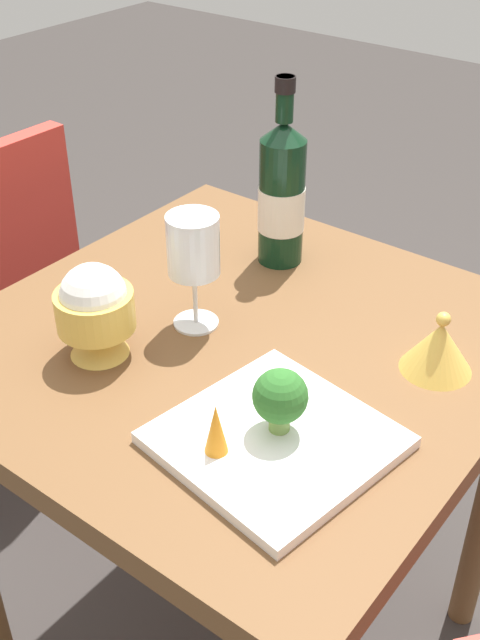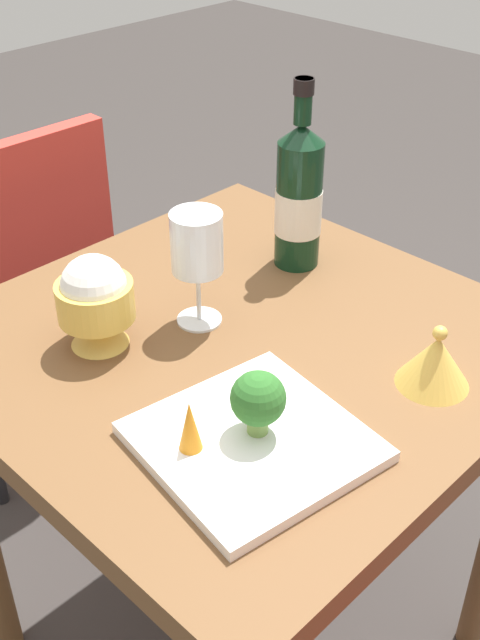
{
  "view_description": "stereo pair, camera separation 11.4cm",
  "coord_description": "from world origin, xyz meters",
  "px_view_note": "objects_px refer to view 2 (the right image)",
  "views": [
    {
      "loc": [
        -0.75,
        -0.58,
        1.41
      ],
      "look_at": [
        0.0,
        0.0,
        0.77
      ],
      "focal_mm": 44.46,
      "sensor_mm": 36.0,
      "label": 1
    },
    {
      "loc": [
        -0.67,
        -0.66,
        1.41
      ],
      "look_at": [
        0.0,
        0.0,
        0.77
      ],
      "focal_mm": 44.46,
      "sensor_mm": 36.0,
      "label": 2
    }
  ],
  "objects_px": {
    "chair_by_wall": "(15,272)",
    "wine_bottle": "(299,196)",
    "serving_plate": "(253,442)",
    "wine_glass": "(197,246)",
    "rice_bowl_lid": "(435,361)",
    "carrot_garnish_left": "(190,426)",
    "broccoli_floret": "(258,400)",
    "rice_bowl": "(95,300)"
  },
  "relations": [
    {
      "from": "chair_by_wall",
      "to": "wine_bottle",
      "type": "bearing_deg",
      "value": -73.2
    },
    {
      "from": "wine_bottle",
      "to": "serving_plate",
      "type": "bearing_deg",
      "value": -145.4
    },
    {
      "from": "wine_glass",
      "to": "rice_bowl_lid",
      "type": "height_order",
      "value": "wine_glass"
    },
    {
      "from": "chair_by_wall",
      "to": "wine_glass",
      "type": "relative_size",
      "value": 4.75
    },
    {
      "from": "chair_by_wall",
      "to": "rice_bowl_lid",
      "type": "xyz_separation_m",
      "value": [
        0.07,
        -0.99,
        0.25
      ]
    },
    {
      "from": "wine_bottle",
      "to": "carrot_garnish_left",
      "type": "height_order",
      "value": "wine_bottle"
    },
    {
      "from": "serving_plate",
      "to": "wine_glass",
      "type": "bearing_deg",
      "value": 60.17
    },
    {
      "from": "wine_bottle",
      "to": "carrot_garnish_left",
      "type": "bearing_deg",
      "value": -153.51
    },
    {
      "from": "rice_bowl_lid",
      "to": "broccoli_floret",
      "type": "height_order",
      "value": "broccoli_floret"
    },
    {
      "from": "rice_bowl",
      "to": "carrot_garnish_left",
      "type": "xyz_separation_m",
      "value": [
        -0.07,
        -0.27,
        -0.02
      ]
    },
    {
      "from": "wine_glass",
      "to": "serving_plate",
      "type": "relative_size",
      "value": 0.63
    },
    {
      "from": "carrot_garnish_left",
      "to": "serving_plate",
      "type": "bearing_deg",
      "value": -31.61
    },
    {
      "from": "rice_bowl_lid",
      "to": "serving_plate",
      "type": "relative_size",
      "value": 0.35
    },
    {
      "from": "rice_bowl",
      "to": "rice_bowl_lid",
      "type": "distance_m",
      "value": 0.47
    },
    {
      "from": "rice_bowl",
      "to": "rice_bowl_lid",
      "type": "bearing_deg",
      "value": -56.94
    },
    {
      "from": "carrot_garnish_left",
      "to": "broccoli_floret",
      "type": "bearing_deg",
      "value": -25.63
    },
    {
      "from": "serving_plate",
      "to": "rice_bowl_lid",
      "type": "bearing_deg",
      "value": -18.51
    },
    {
      "from": "chair_by_wall",
      "to": "rice_bowl_lid",
      "type": "bearing_deg",
      "value": -85.5
    },
    {
      "from": "wine_bottle",
      "to": "rice_bowl",
      "type": "distance_m",
      "value": 0.38
    },
    {
      "from": "wine_bottle",
      "to": "serving_plate",
      "type": "height_order",
      "value": "wine_bottle"
    },
    {
      "from": "serving_plate",
      "to": "chair_by_wall",
      "type": "bearing_deg",
      "value": 77.83
    },
    {
      "from": "serving_plate",
      "to": "broccoli_floret",
      "type": "relative_size",
      "value": 3.33
    },
    {
      "from": "carrot_garnish_left",
      "to": "chair_by_wall",
      "type": "bearing_deg",
      "value": 73.23
    },
    {
      "from": "rice_bowl",
      "to": "serving_plate",
      "type": "relative_size",
      "value": 0.5
    },
    {
      "from": "broccoli_floret",
      "to": "wine_bottle",
      "type": "bearing_deg",
      "value": 35.11
    },
    {
      "from": "chair_by_wall",
      "to": "rice_bowl",
      "type": "relative_size",
      "value": 6.0
    },
    {
      "from": "wine_glass",
      "to": "rice_bowl_lid",
      "type": "xyz_separation_m",
      "value": [
        0.12,
        -0.33,
        -0.09
      ]
    },
    {
      "from": "chair_by_wall",
      "to": "serving_plate",
      "type": "xyz_separation_m",
      "value": [
        -0.19,
        -0.9,
        0.22
      ]
    },
    {
      "from": "rice_bowl",
      "to": "carrot_garnish_left",
      "type": "distance_m",
      "value": 0.28
    },
    {
      "from": "wine_bottle",
      "to": "wine_glass",
      "type": "bearing_deg",
      "value": -176.81
    },
    {
      "from": "wine_bottle",
      "to": "rice_bowl_lid",
      "type": "bearing_deg",
      "value": -108.9
    },
    {
      "from": "rice_bowl",
      "to": "rice_bowl_lid",
      "type": "relative_size",
      "value": 1.42
    },
    {
      "from": "rice_bowl_lid",
      "to": "wine_bottle",
      "type": "bearing_deg",
      "value": 71.1
    },
    {
      "from": "broccoli_floret",
      "to": "carrot_garnish_left",
      "type": "distance_m",
      "value": 0.09
    },
    {
      "from": "wine_bottle",
      "to": "rice_bowl_lid",
      "type": "height_order",
      "value": "wine_bottle"
    },
    {
      "from": "serving_plate",
      "to": "carrot_garnish_left",
      "type": "xyz_separation_m",
      "value": [
        -0.07,
        0.04,
        0.04
      ]
    },
    {
      "from": "wine_bottle",
      "to": "broccoli_floret",
      "type": "bearing_deg",
      "value": -144.89
    },
    {
      "from": "wine_bottle",
      "to": "carrot_garnish_left",
      "type": "distance_m",
      "value": 0.5
    },
    {
      "from": "wine_glass",
      "to": "rice_bowl",
      "type": "bearing_deg",
      "value": 156.61
    },
    {
      "from": "wine_glass",
      "to": "carrot_garnish_left",
      "type": "bearing_deg",
      "value": -134.9
    },
    {
      "from": "serving_plate",
      "to": "broccoli_floret",
      "type": "height_order",
      "value": "broccoli_floret"
    },
    {
      "from": "wine_bottle",
      "to": "rice_bowl",
      "type": "relative_size",
      "value": 2.2
    }
  ]
}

